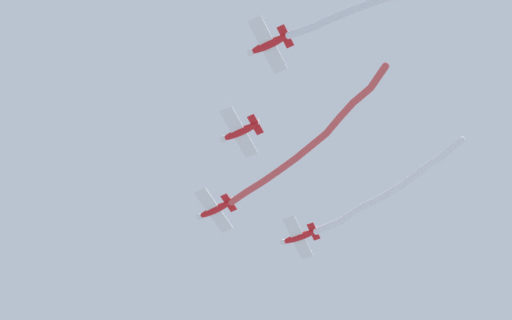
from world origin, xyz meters
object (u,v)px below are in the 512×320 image
(airplane_left_wing, at_px, (239,132))
(airplane_right_wing, at_px, (298,237))
(airplane_lead, at_px, (214,210))
(airplane_slot, at_px, (268,45))

(airplane_left_wing, distance_m, airplane_right_wing, 17.90)
(airplane_right_wing, bearing_deg, airplane_left_wing, 87.28)
(airplane_left_wing, bearing_deg, airplane_right_wing, -89.17)
(airplane_lead, height_order, airplane_left_wing, same)
(airplane_left_wing, bearing_deg, airplane_slot, 132.81)
(airplane_left_wing, relative_size, airplane_right_wing, 0.99)
(airplane_left_wing, height_order, airplane_slot, airplane_left_wing)
(airplane_lead, xyz_separation_m, airplane_left_wing, (-8.79, 8.25, 0.00))
(airplane_left_wing, relative_size, airplane_slot, 1.00)
(airplane_slot, bearing_deg, airplane_lead, -47.58)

